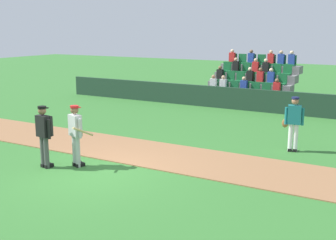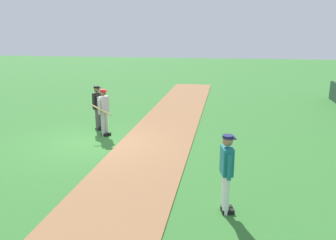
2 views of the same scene
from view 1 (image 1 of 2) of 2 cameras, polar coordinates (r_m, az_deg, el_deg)
name	(u,v)px [view 1 (image 1 of 2)]	position (r m, az deg, el deg)	size (l,w,h in m)	color
ground_plane	(95,172)	(12.02, -9.60, -6.84)	(80.00, 80.00, 0.00)	#33702D
infield_dirt_path	(141,152)	(13.76, -3.65, -4.19)	(28.00, 2.56, 0.03)	#936642
dugout_fence	(236,99)	(21.05, 9.02, 2.79)	(20.00, 0.16, 1.05)	#1E3828
stadium_bleachers	(252,88)	(23.16, 11.06, 4.19)	(4.45, 3.80, 2.70)	slate
batter_grey_jersey	(76,133)	(12.37, -12.07, -1.74)	(0.59, 0.80, 1.76)	#B2B2B2
umpire_home_plate	(44,133)	(12.49, -16.03, -1.66)	(0.58, 0.35, 1.76)	#4C4C4C
runner_teal_jersey	(293,122)	(14.14, 16.22, -0.26)	(0.67, 0.37, 1.76)	white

